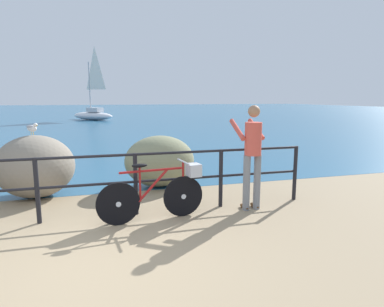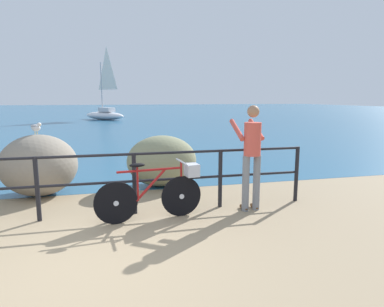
{
  "view_description": "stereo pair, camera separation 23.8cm",
  "coord_description": "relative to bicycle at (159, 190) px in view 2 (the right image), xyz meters",
  "views": [
    {
      "loc": [
        0.19,
        -3.66,
        1.9
      ],
      "look_at": [
        1.81,
        2.03,
        0.9
      ],
      "focal_mm": 31.05,
      "sensor_mm": 36.0,
      "label": 1
    },
    {
      "loc": [
        0.42,
        -3.72,
        1.9
      ],
      "look_at": [
        1.81,
        2.03,
        0.9
      ],
      "focal_mm": 31.05,
      "sensor_mm": 36.0,
      "label": 2
    }
  ],
  "objects": [
    {
      "name": "bicycle",
      "position": [
        0.0,
        0.0,
        0.0
      ],
      "size": [
        1.69,
        0.48,
        0.92
      ],
      "rotation": [
        0.0,
        0.0,
        0.11
      ],
      "color": "black",
      "rests_on": "ground_plane"
    },
    {
      "name": "promenade_railing",
      "position": [
        -1.09,
        0.33,
        0.17
      ],
      "size": [
        7.46,
        0.07,
        1.02
      ],
      "color": "black",
      "rests_on": "ground_plane"
    },
    {
      "name": "ground_plane",
      "position": [
        -1.09,
        18.7,
        -0.51
      ],
      "size": [
        120.0,
        120.0,
        0.1
      ],
      "primitive_type": "cube",
      "color": "#937F60"
    },
    {
      "name": "sea_surface",
      "position": [
        -1.09,
        46.7,
        -0.46
      ],
      "size": [
        120.0,
        90.0,
        0.01
      ],
      "primitive_type": "cube",
      "color": "#285B7F",
      "rests_on": "ground_plane"
    },
    {
      "name": "sailboat",
      "position": [
        -1.27,
        25.08,
        0.24
      ],
      "size": [
        4.0,
        4.06,
        6.16
      ],
      "rotation": [
        0.0,
        0.0,
        2.34
      ],
      "color": "white",
      "rests_on": "sea_surface"
    },
    {
      "name": "seagull",
      "position": [
        -2.12,
        1.93,
        0.87
      ],
      "size": [
        0.28,
        0.29,
        0.23
      ],
      "rotation": [
        0.0,
        0.0,
        5.48
      ],
      "color": "gold",
      "rests_on": "breakwater_boulder_main"
    },
    {
      "name": "person_at_railing",
      "position": [
        1.57,
        0.05,
        0.53
      ],
      "size": [
        0.46,
        0.64,
        1.78
      ],
      "rotation": [
        0.0,
        0.0,
        1.61
      ],
      "color": "slate",
      "rests_on": "ground_plane"
    },
    {
      "name": "breakwater_boulder_main",
      "position": [
        -2.1,
        1.84,
        0.13
      ],
      "size": [
        1.46,
        1.33,
        1.2
      ],
      "color": "gray",
      "rests_on": "ground"
    },
    {
      "name": "breakwater_boulder_right",
      "position": [
        0.34,
        1.99,
        0.09
      ],
      "size": [
        1.51,
        1.12,
        1.1
      ],
      "color": "gray",
      "rests_on": "ground"
    }
  ]
}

